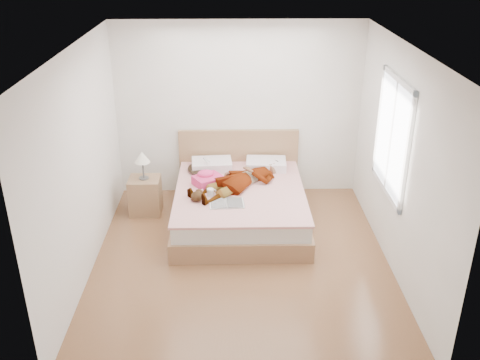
{
  "coord_description": "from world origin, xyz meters",
  "views": [
    {
      "loc": [
        -0.12,
        -5.56,
        3.68
      ],
      "look_at": [
        0.0,
        0.85,
        0.7
      ],
      "focal_mm": 40.0,
      "sensor_mm": 36.0,
      "label": 1
    }
  ],
  "objects": [
    {
      "name": "nightstand",
      "position": [
        -1.34,
        1.28,
        0.31
      ],
      "size": [
        0.44,
        0.39,
        0.94
      ],
      "color": "brown",
      "rests_on": "ground"
    },
    {
      "name": "magazine",
      "position": [
        -0.18,
        0.53,
        0.52
      ],
      "size": [
        0.47,
        0.33,
        0.03
      ],
      "color": "white",
      "rests_on": "bed"
    },
    {
      "name": "coffee_mug",
      "position": [
        -0.39,
        0.77,
        0.56
      ],
      "size": [
        0.14,
        0.11,
        0.1
      ],
      "color": "silver",
      "rests_on": "bed"
    },
    {
      "name": "ground",
      "position": [
        0.0,
        0.0,
        0.0
      ],
      "size": [
        4.0,
        4.0,
        0.0
      ],
      "primitive_type": "plane",
      "color": "#4F2D18",
      "rests_on": "ground"
    },
    {
      "name": "room_shell",
      "position": [
        1.77,
        0.3,
        1.5
      ],
      "size": [
        4.0,
        4.0,
        4.0
      ],
      "color": "white",
      "rests_on": "ground"
    },
    {
      "name": "bed",
      "position": [
        0.0,
        1.04,
        0.28
      ],
      "size": [
        1.8,
        2.08,
        1.0
      ],
      "color": "olive",
      "rests_on": "ground"
    },
    {
      "name": "plush_toy",
      "position": [
        -0.56,
        0.65,
        0.58
      ],
      "size": [
        0.19,
        0.25,
        0.13
      ],
      "color": "black",
      "rests_on": "bed"
    },
    {
      "name": "towel",
      "position": [
        -0.44,
        1.13,
        0.59
      ],
      "size": [
        0.48,
        0.46,
        0.2
      ],
      "color": "#DF3C68",
      "rests_on": "bed"
    },
    {
      "name": "woman",
      "position": [
        0.03,
        1.13,
        0.62
      ],
      "size": [
        1.61,
        1.52,
        0.22
      ],
      "primitive_type": "imported",
      "rotation": [
        0.0,
        0.0,
        -0.85
      ],
      "color": "white",
      "rests_on": "bed"
    },
    {
      "name": "phone",
      "position": [
        -0.47,
        1.53,
        0.71
      ],
      "size": [
        0.1,
        0.11,
        0.06
      ],
      "primitive_type": "cube",
      "rotation": [
        0.44,
        0.0,
        0.72
      ],
      "color": "silver",
      "rests_on": "bed"
    },
    {
      "name": "hair",
      "position": [
        -0.54,
        1.58,
        0.55
      ],
      "size": [
        0.51,
        0.58,
        0.08
      ],
      "primitive_type": "ellipsoid",
      "rotation": [
        0.0,
        0.0,
        0.2
      ],
      "color": "black",
      "rests_on": "bed"
    }
  ]
}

